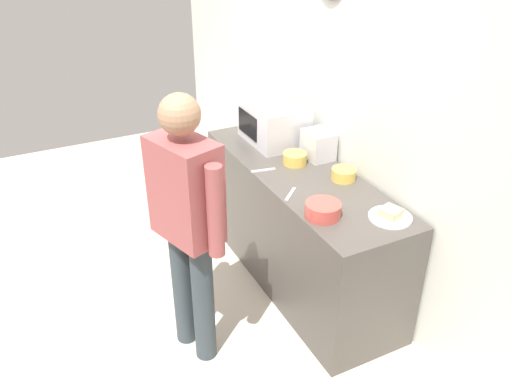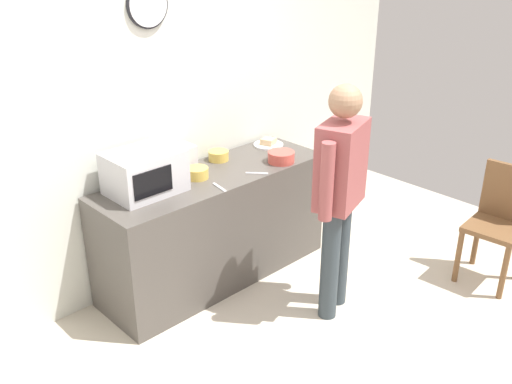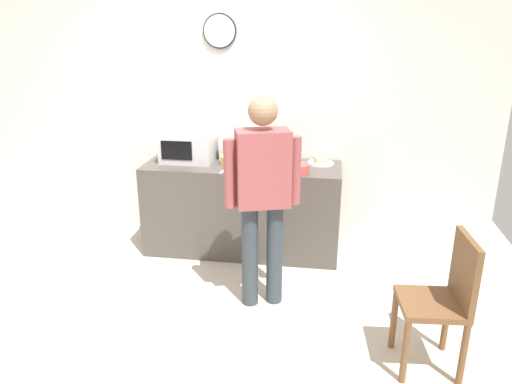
% 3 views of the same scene
% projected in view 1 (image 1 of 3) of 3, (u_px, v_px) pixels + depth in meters
% --- Properties ---
extents(ground_plane, '(6.00, 6.00, 0.00)m').
position_uv_depth(ground_plane, '(131.00, 303.00, 3.76)').
color(ground_plane, beige).
extents(back_wall, '(5.40, 0.13, 2.60)m').
position_uv_depth(back_wall, '(332.00, 95.00, 3.74)').
color(back_wall, silver).
rests_on(back_wall, ground_plane).
extents(kitchen_counter, '(1.89, 0.62, 0.89)m').
position_uv_depth(kitchen_counter, '(299.00, 226.00, 3.81)').
color(kitchen_counter, '#4C4742').
rests_on(kitchen_counter, ground_plane).
extents(microwave, '(0.50, 0.39, 0.30)m').
position_uv_depth(microwave, '(274.00, 123.00, 3.98)').
color(microwave, silver).
rests_on(microwave, kitchen_counter).
extents(sandwich_plate, '(0.25, 0.25, 0.07)m').
position_uv_depth(sandwich_plate, '(390.00, 215.00, 3.06)').
color(sandwich_plate, white).
rests_on(sandwich_plate, kitchen_counter).
extents(salad_bowl, '(0.16, 0.16, 0.08)m').
position_uv_depth(salad_bowl, '(344.00, 174.00, 3.48)').
color(salad_bowl, gold).
rests_on(salad_bowl, kitchen_counter).
extents(cereal_bowl, '(0.21, 0.21, 0.09)m').
position_uv_depth(cereal_bowl, '(323.00, 210.00, 3.07)').
color(cereal_bowl, '#C64C42').
rests_on(cereal_bowl, kitchen_counter).
extents(mixing_bowl, '(0.17, 0.17, 0.08)m').
position_uv_depth(mixing_bowl, '(295.00, 158.00, 3.69)').
color(mixing_bowl, gold).
rests_on(mixing_bowl, kitchen_counter).
extents(toaster, '(0.22, 0.18, 0.20)m').
position_uv_depth(toaster, '(318.00, 145.00, 3.74)').
color(toaster, silver).
rests_on(toaster, kitchen_counter).
extents(fork_utensil, '(0.05, 0.17, 0.01)m').
position_uv_depth(fork_utensil, '(263.00, 170.00, 3.60)').
color(fork_utensil, silver).
rests_on(fork_utensil, kitchen_counter).
extents(spoon_utensil, '(0.13, 0.14, 0.01)m').
position_uv_depth(spoon_utensil, '(290.00, 194.00, 3.31)').
color(spoon_utensil, silver).
rests_on(spoon_utensil, kitchen_counter).
extents(person_standing, '(0.57, 0.35, 1.69)m').
position_uv_depth(person_standing, '(187.00, 215.00, 2.92)').
color(person_standing, '#323D44').
rests_on(person_standing, ground_plane).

